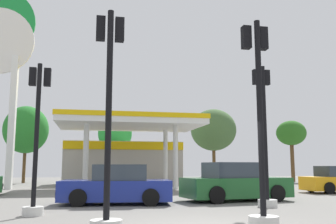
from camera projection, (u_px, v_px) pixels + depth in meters
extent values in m
cube|color=#ADA89E|center=(122.00, 164.00, 31.23)|extent=(9.15, 5.25, 3.37)
cube|color=#EAB70C|center=(125.00, 146.00, 28.83)|extent=(9.15, 0.12, 0.60)
cube|color=white|center=(129.00, 125.00, 25.80)|extent=(9.46, 6.10, 0.35)
cube|color=#EAB70C|center=(130.00, 120.00, 25.85)|extent=(9.56, 6.20, 0.30)
cylinder|color=silver|center=(86.00, 157.00, 23.29)|extent=(0.32, 0.32, 4.10)
cylinder|color=silver|center=(176.00, 157.00, 24.42)|extent=(0.32, 0.32, 4.10)
cylinder|color=silver|center=(86.00, 158.00, 26.55)|extent=(0.32, 0.32, 4.10)
cylinder|color=silver|center=(165.00, 158.00, 27.68)|extent=(0.32, 0.32, 4.10)
cube|color=#4C4C51|center=(129.00, 180.00, 25.27)|extent=(0.90, 0.60, 1.10)
cube|color=white|center=(12.00, 121.00, 24.90)|extent=(0.40, 0.56, 8.82)
cylinder|color=#198C38|center=(0.00, 21.00, 25.66)|extent=(4.57, 0.22, 4.57)
cube|color=white|center=(0.00, 31.00, 25.61)|extent=(4.21, 0.08, 0.82)
cylinder|color=black|center=(253.00, 191.00, 17.35)|extent=(0.71, 0.33, 0.68)
cylinder|color=black|center=(277.00, 193.00, 15.63)|extent=(0.71, 0.33, 0.68)
cylinder|color=black|center=(197.00, 192.00, 16.42)|extent=(0.71, 0.33, 0.68)
cylinder|color=black|center=(217.00, 195.00, 14.71)|extent=(0.71, 0.33, 0.68)
cube|color=#1E5928|center=(236.00, 187.00, 16.06)|extent=(4.71, 2.49, 0.81)
cube|color=#2D3842|center=(232.00, 171.00, 16.11)|extent=(2.35, 1.95, 0.68)
cube|color=black|center=(280.00, 189.00, 16.77)|extent=(0.38, 1.79, 0.26)
cylinder|color=black|center=(78.00, 198.00, 13.61)|extent=(0.66, 0.29, 0.64)
cylinder|color=black|center=(84.00, 194.00, 15.31)|extent=(0.66, 0.29, 0.64)
cylinder|color=black|center=(151.00, 197.00, 13.83)|extent=(0.66, 0.29, 0.64)
cylinder|color=black|center=(149.00, 194.00, 15.53)|extent=(0.66, 0.29, 0.64)
cube|color=navy|center=(116.00, 190.00, 14.60)|extent=(4.40, 2.24, 0.76)
cube|color=#2D3842|center=(120.00, 173.00, 14.71)|extent=(2.18, 1.79, 0.64)
cube|color=black|center=(61.00, 193.00, 14.41)|extent=(0.31, 1.68, 0.24)
cube|color=black|center=(2.00, 186.00, 19.65)|extent=(0.47, 1.73, 0.25)
cylinder|color=black|center=(311.00, 186.00, 21.57)|extent=(0.62, 0.22, 0.62)
cylinder|color=black|center=(329.00, 188.00, 19.95)|extent=(0.62, 0.22, 0.62)
cylinder|color=silver|center=(268.00, 203.00, 13.52)|extent=(0.68, 0.68, 0.27)
cylinder|color=black|center=(265.00, 131.00, 13.89)|extent=(0.14, 0.14, 4.90)
cube|color=black|center=(256.00, 77.00, 14.30)|extent=(0.21, 0.20, 0.57)
sphere|color=red|center=(254.00, 73.00, 14.44)|extent=(0.15, 0.15, 0.15)
sphere|color=#D89E0C|center=(254.00, 78.00, 14.42)|extent=(0.15, 0.15, 0.15)
sphere|color=green|center=(254.00, 82.00, 14.39)|extent=(0.15, 0.15, 0.15)
cube|color=black|center=(266.00, 78.00, 14.39)|extent=(0.21, 0.20, 0.57)
sphere|color=red|center=(265.00, 74.00, 14.53)|extent=(0.15, 0.15, 0.15)
sphere|color=#D89E0C|center=(265.00, 78.00, 14.51)|extent=(0.15, 0.15, 0.15)
sphere|color=green|center=(265.00, 83.00, 14.48)|extent=(0.15, 0.15, 0.15)
cylinder|color=silver|center=(33.00, 211.00, 11.14)|extent=(0.61, 0.61, 0.27)
cylinder|color=black|center=(37.00, 133.00, 11.47)|extent=(0.14, 0.14, 4.34)
cube|color=black|center=(33.00, 77.00, 11.84)|extent=(0.21, 0.20, 0.57)
sphere|color=red|center=(34.00, 72.00, 11.98)|extent=(0.15, 0.15, 0.15)
sphere|color=#D89E0C|center=(33.00, 78.00, 11.96)|extent=(0.15, 0.15, 0.15)
sphere|color=green|center=(33.00, 83.00, 11.93)|extent=(0.15, 0.15, 0.15)
cube|color=black|center=(47.00, 77.00, 11.93)|extent=(0.21, 0.20, 0.57)
sphere|color=red|center=(48.00, 73.00, 12.07)|extent=(0.15, 0.15, 0.15)
sphere|color=#D89E0C|center=(48.00, 78.00, 12.04)|extent=(0.15, 0.15, 0.15)
sphere|color=green|center=(48.00, 84.00, 12.02)|extent=(0.15, 0.15, 0.15)
cylinder|color=silver|center=(264.00, 223.00, 8.65)|extent=(0.69, 0.69, 0.32)
cylinder|color=black|center=(260.00, 115.00, 9.00)|extent=(0.14, 0.14, 4.68)
cube|color=black|center=(246.00, 37.00, 9.40)|extent=(0.21, 0.20, 0.57)
sphere|color=red|center=(244.00, 32.00, 9.54)|extent=(0.15, 0.15, 0.15)
sphere|color=#D89E0C|center=(244.00, 39.00, 9.51)|extent=(0.15, 0.15, 0.15)
sphere|color=green|center=(244.00, 46.00, 9.49)|extent=(0.15, 0.15, 0.15)
cube|color=black|center=(263.00, 39.00, 9.48)|extent=(0.21, 0.20, 0.57)
sphere|color=red|center=(260.00, 33.00, 9.63)|extent=(0.15, 0.15, 0.15)
sphere|color=#D89E0C|center=(261.00, 40.00, 9.60)|extent=(0.15, 0.15, 0.15)
sphere|color=green|center=(261.00, 47.00, 9.58)|extent=(0.15, 0.15, 0.15)
cylinder|color=black|center=(109.00, 111.00, 8.46)|extent=(0.14, 0.14, 4.72)
cube|color=black|center=(101.00, 29.00, 8.86)|extent=(0.21, 0.20, 0.57)
sphere|color=red|center=(101.00, 23.00, 9.00)|extent=(0.15, 0.15, 0.15)
sphere|color=#D89E0C|center=(101.00, 30.00, 8.97)|extent=(0.15, 0.15, 0.15)
sphere|color=green|center=(100.00, 38.00, 8.95)|extent=(0.15, 0.15, 0.15)
cube|color=black|center=(120.00, 30.00, 8.94)|extent=(0.21, 0.20, 0.57)
sphere|color=red|center=(119.00, 24.00, 9.09)|extent=(0.15, 0.15, 0.15)
sphere|color=#D89E0C|center=(119.00, 32.00, 9.06)|extent=(0.15, 0.15, 0.15)
sphere|color=green|center=(119.00, 39.00, 9.04)|extent=(0.15, 0.15, 0.15)
cylinder|color=brown|center=(24.00, 164.00, 33.45)|extent=(0.28, 0.28, 3.24)
ellipsoid|color=#257328|center=(26.00, 130.00, 33.89)|extent=(3.94, 3.94, 4.23)
cylinder|color=brown|center=(114.00, 164.00, 34.79)|extent=(0.37, 0.37, 3.30)
ellipsoid|color=#248832|center=(115.00, 134.00, 35.20)|extent=(3.13, 3.13, 3.23)
cylinder|color=brown|center=(214.00, 165.00, 34.89)|extent=(0.30, 0.30, 3.25)
ellipsoid|color=#426336|center=(213.00, 130.00, 35.35)|extent=(4.23, 4.23, 3.87)
cylinder|color=brown|center=(293.00, 163.00, 36.64)|extent=(0.37, 0.37, 3.62)
ellipsoid|color=#2B671F|center=(291.00, 133.00, 37.05)|extent=(2.87, 2.87, 2.41)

